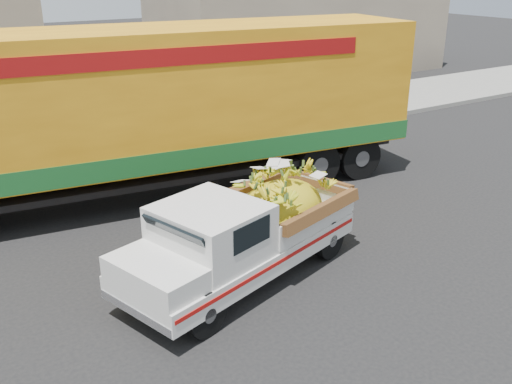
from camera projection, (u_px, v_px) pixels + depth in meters
ground at (201, 314)px, 8.82m from camera, size 100.00×100.00×0.00m
curb at (69, 173)px, 14.54m from camera, size 60.00×0.25×0.15m
sidewalk at (48, 152)px, 16.19m from camera, size 60.00×4.00×0.14m
building_right at (302, 10)px, 27.48m from camera, size 14.00×6.00×6.00m
pickup_truck at (255, 227)px, 9.77m from camera, size 4.76×2.85×1.57m
semi_trailer at (163, 105)px, 12.68m from camera, size 12.05×4.03×3.80m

